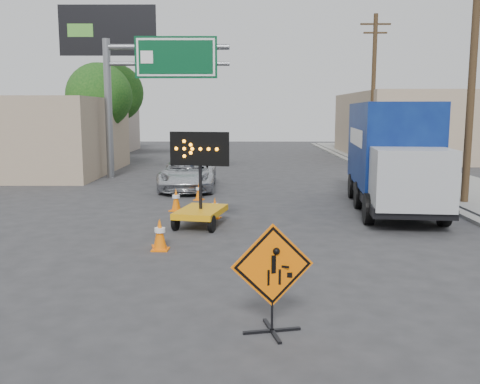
{
  "coord_description": "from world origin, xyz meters",
  "views": [
    {
      "loc": [
        0.13,
        -8.7,
        3.33
      ],
      "look_at": [
        0.07,
        3.98,
        1.4
      ],
      "focal_mm": 40.0,
      "sensor_mm": 36.0,
      "label": 1
    }
  ],
  "objects_px": {
    "construction_sign": "(272,276)",
    "arrow_board": "(201,205)",
    "pickup_truck": "(188,174)",
    "box_truck": "(392,162)"
  },
  "relations": [
    {
      "from": "construction_sign",
      "to": "pickup_truck",
      "type": "xyz_separation_m",
      "value": [
        -2.77,
        14.93,
        -0.21
      ]
    },
    {
      "from": "construction_sign",
      "to": "arrow_board",
      "type": "distance_m",
      "value": 7.7
    },
    {
      "from": "pickup_truck",
      "to": "box_truck",
      "type": "xyz_separation_m",
      "value": [
        7.37,
        -4.65,
        0.95
      ]
    },
    {
      "from": "arrow_board",
      "to": "pickup_truck",
      "type": "distance_m",
      "value": 7.5
    },
    {
      "from": "pickup_truck",
      "to": "construction_sign",
      "type": "bearing_deg",
      "value": -80.91
    },
    {
      "from": "construction_sign",
      "to": "arrow_board",
      "type": "relative_size",
      "value": 0.61
    },
    {
      "from": "pickup_truck",
      "to": "box_truck",
      "type": "relative_size",
      "value": 0.63
    },
    {
      "from": "construction_sign",
      "to": "arrow_board",
      "type": "height_order",
      "value": "arrow_board"
    },
    {
      "from": "box_truck",
      "to": "construction_sign",
      "type": "bearing_deg",
      "value": -108.17
    },
    {
      "from": "arrow_board",
      "to": "pickup_truck",
      "type": "bearing_deg",
      "value": 111.35
    }
  ]
}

